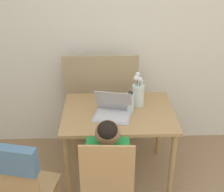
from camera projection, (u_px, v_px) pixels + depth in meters
name	position (u px, v px, depth m)	size (l,w,h in m)	color
wall_back	(136.00, 35.00, 3.22)	(6.40, 0.05, 2.50)	white
dining_table	(118.00, 121.00, 2.90)	(1.02, 0.75, 0.74)	tan
chair_occupied	(108.00, 187.00, 2.36)	(0.42, 0.42, 0.95)	tan
chair_spare	(18.00, 179.00, 2.21)	(0.48, 0.51, 0.96)	tan
person_seated	(108.00, 159.00, 2.39)	(0.34, 0.44, 1.02)	#1E8438
laptop	(113.00, 110.00, 2.77)	(0.37, 0.32, 0.24)	#B2B2B7
flower_vase	(138.00, 93.00, 2.90)	(0.11, 0.11, 0.33)	silver
water_bottle	(130.00, 102.00, 2.81)	(0.07, 0.07, 0.20)	silver
cardboard_panel	(101.00, 101.00, 3.41)	(0.77, 0.17, 1.11)	tan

